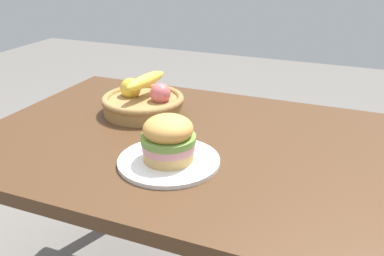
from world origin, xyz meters
The scene contains 4 objects.
dining_table centered at (0.00, 0.00, 0.65)m, with size 1.40×0.90×0.75m.
plate centered at (-0.03, -0.17, 0.76)m, with size 0.28×0.28×0.01m, color white.
sandwich centered at (-0.03, -0.17, 0.82)m, with size 0.15×0.15×0.13m.
fruit_basket centered at (-0.28, 0.14, 0.79)m, with size 0.29×0.29×0.14m.
Camera 1 is at (0.40, -1.06, 1.29)m, focal length 38.59 mm.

